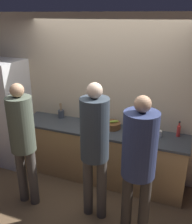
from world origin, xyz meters
TOP-DOWN VIEW (x-y plane):
  - ground_plane at (0.00, 0.00)m, footprint 14.00×14.00m
  - wall_back at (0.00, 0.64)m, footprint 5.20×0.06m
  - counter at (0.00, 0.34)m, footprint 2.68×0.62m
  - refrigerator at (-1.80, 0.28)m, footprint 0.76×0.70m
  - person_left at (-0.77, -0.58)m, footprint 0.33×0.33m
  - person_center at (0.22, -0.47)m, footprint 0.35×0.35m
  - person_right at (0.79, -0.58)m, footprint 0.38×0.38m
  - fruit_bowl at (0.16, 0.42)m, footprint 0.27×0.27m
  - utensil_crock at (-0.79, 0.51)m, footprint 0.11×0.11m
  - bottle_red at (1.14, 0.50)m, footprint 0.05×0.05m
  - bottle_clear at (-1.22, 0.21)m, footprint 0.08×0.08m
  - cup_white at (0.88, 0.40)m, footprint 0.08×0.08m

SIDE VIEW (x-z plane):
  - ground_plane at x=0.00m, z-range 0.00..0.00m
  - counter at x=0.00m, z-range 0.00..0.90m
  - refrigerator at x=-1.80m, z-range 0.00..1.86m
  - cup_white at x=0.88m, z-range 0.90..0.99m
  - fruit_bowl at x=0.16m, z-range 0.88..1.02m
  - utensil_crock at x=-0.79m, z-range 0.84..1.10m
  - bottle_red at x=1.14m, z-range 0.88..1.11m
  - bottle_clear at x=-1.22m, z-range 0.87..1.13m
  - person_left at x=-0.77m, z-range 0.16..1.94m
  - person_right at x=0.79m, z-range 0.20..2.01m
  - person_center at x=0.22m, z-range 0.19..2.05m
  - wall_back at x=0.00m, z-range 0.00..2.60m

